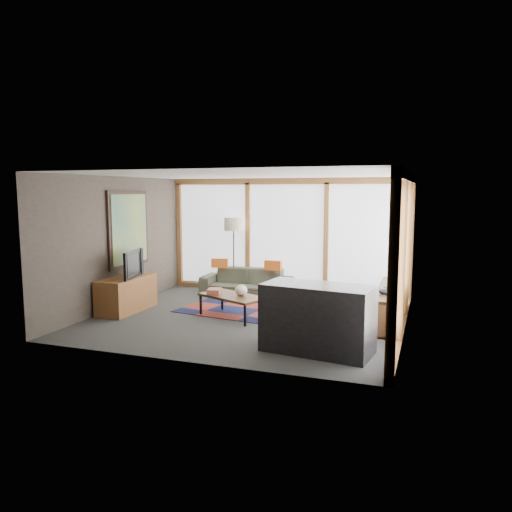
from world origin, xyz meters
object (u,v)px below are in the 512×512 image
(tv_console, at_px, (127,294))
(bookshelf, at_px, (389,305))
(sofa, at_px, (247,282))
(bar_counter, at_px, (317,319))
(coffee_table, at_px, (233,306))
(television, at_px, (129,264))
(floor_lamp, at_px, (234,255))

(tv_console, bearing_deg, bookshelf, 10.35)
(sofa, distance_m, bar_counter, 4.18)
(sofa, distance_m, coffee_table, 2.07)
(sofa, height_order, coffee_table, sofa)
(sofa, height_order, television, television)
(bookshelf, xyz_separation_m, television, (-4.76, -0.91, 0.63))
(bookshelf, height_order, television, television)
(tv_console, height_order, television, television)
(sofa, relative_size, floor_lamp, 1.17)
(floor_lamp, xyz_separation_m, television, (-1.15, -2.48, 0.07))
(sofa, relative_size, television, 2.19)
(coffee_table, xyz_separation_m, television, (-2.05, -0.22, 0.72))
(sofa, height_order, bar_counter, bar_counter)
(sofa, xyz_separation_m, bookshelf, (3.20, -1.33, 0.00))
(bookshelf, distance_m, tv_console, 4.93)
(floor_lamp, height_order, coffee_table, floor_lamp)
(coffee_table, bearing_deg, tv_console, -174.70)
(bookshelf, xyz_separation_m, tv_console, (-4.85, -0.89, 0.04))
(bookshelf, height_order, bar_counter, bar_counter)
(bookshelf, relative_size, tv_console, 1.78)
(sofa, distance_m, bookshelf, 3.47)
(bar_counter, bearing_deg, bookshelf, 76.34)
(bookshelf, bearing_deg, sofa, 157.50)
(bookshelf, relative_size, bar_counter, 1.52)
(tv_console, distance_m, bar_counter, 4.21)
(tv_console, bearing_deg, coffee_table, 5.30)
(sofa, relative_size, coffee_table, 1.60)
(floor_lamp, distance_m, bar_counter, 4.62)
(floor_lamp, height_order, bookshelf, floor_lamp)
(sofa, height_order, bookshelf, bookshelf)
(tv_console, xyz_separation_m, television, (0.09, -0.02, 0.60))
(sofa, relative_size, bar_counter, 1.29)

